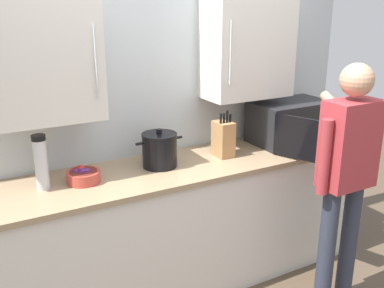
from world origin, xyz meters
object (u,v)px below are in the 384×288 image
(microwave_oven, at_px, (288,123))
(person_figure, at_px, (346,168))
(stock_pot, at_px, (160,150))
(fruit_bowl, at_px, (83,175))
(knife_block, at_px, (223,139))
(thermos_flask, at_px, (41,162))

(microwave_oven, xyz_separation_m, person_figure, (-0.14, -0.71, -0.10))
(stock_pot, distance_m, fruit_bowl, 0.52)
(knife_block, distance_m, person_figure, 0.83)
(person_figure, bearing_deg, fruit_bowl, 154.12)
(microwave_oven, bearing_deg, person_figure, -101.10)
(thermos_flask, bearing_deg, microwave_oven, -0.23)
(stock_pot, distance_m, knife_block, 0.48)
(stock_pot, height_order, knife_block, knife_block)
(stock_pot, height_order, fruit_bowl, stock_pot)
(person_figure, bearing_deg, microwave_oven, 78.90)
(microwave_oven, distance_m, thermos_flask, 1.82)
(stock_pot, bearing_deg, person_figure, -37.83)
(microwave_oven, distance_m, fruit_bowl, 1.60)
(stock_pot, bearing_deg, thermos_flask, -179.69)
(knife_block, relative_size, person_figure, 0.21)
(microwave_oven, relative_size, knife_block, 2.30)
(microwave_oven, bearing_deg, thermos_flask, 179.77)
(microwave_oven, height_order, stock_pot, microwave_oven)
(stock_pot, height_order, person_figure, person_figure)
(microwave_oven, relative_size, thermos_flask, 2.35)
(fruit_bowl, bearing_deg, thermos_flask, 175.93)
(thermos_flask, height_order, fruit_bowl, thermos_flask)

